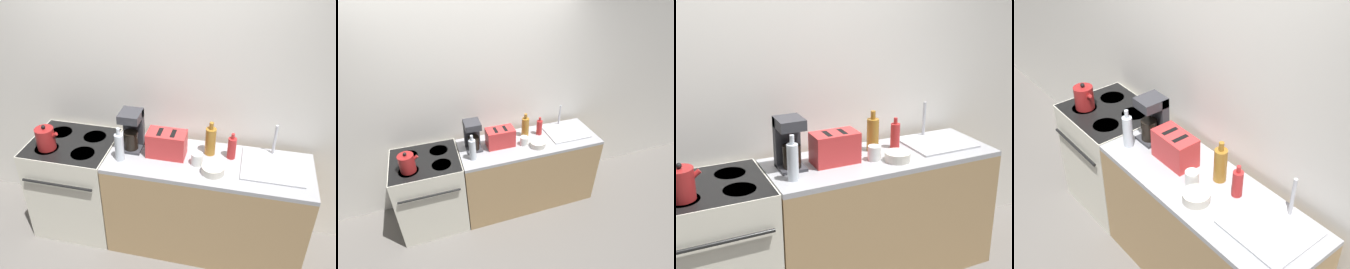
% 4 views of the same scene
% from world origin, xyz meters
% --- Properties ---
extents(ground_plane, '(12.00, 12.00, 0.00)m').
position_xyz_m(ground_plane, '(0.00, 0.00, 0.00)').
color(ground_plane, slate).
extents(wall_back, '(8.00, 0.05, 2.60)m').
position_xyz_m(wall_back, '(0.00, 0.69, 1.30)').
color(wall_back, silver).
rests_on(wall_back, ground_plane).
extents(stove, '(0.73, 0.67, 0.93)m').
position_xyz_m(stove, '(-0.61, 0.31, 0.47)').
color(stove, silver).
rests_on(stove, ground_plane).
extents(counter_block, '(1.66, 0.60, 0.93)m').
position_xyz_m(counter_block, '(0.59, 0.30, 0.46)').
color(counter_block, tan).
rests_on(counter_block, ground_plane).
extents(kettle, '(0.20, 0.16, 0.22)m').
position_xyz_m(kettle, '(-0.77, 0.19, 1.02)').
color(kettle, maroon).
rests_on(kettle, stove).
extents(toaster, '(0.31, 0.18, 0.21)m').
position_xyz_m(toaster, '(0.24, 0.32, 1.03)').
color(toaster, red).
rests_on(toaster, counter_block).
extents(coffee_maker, '(0.17, 0.19, 0.35)m').
position_xyz_m(coffee_maker, '(-0.07, 0.37, 1.10)').
color(coffee_maker, '#333338').
rests_on(coffee_maker, counter_block).
extents(sink_tray, '(0.48, 0.43, 0.28)m').
position_xyz_m(sink_tray, '(1.09, 0.35, 0.94)').
color(sink_tray, '#B7B7BC').
rests_on(sink_tray, counter_block).
extents(bottle_clear, '(0.07, 0.07, 0.29)m').
position_xyz_m(bottle_clear, '(-0.11, 0.17, 1.05)').
color(bottle_clear, silver).
rests_on(bottle_clear, counter_block).
extents(bottle_red, '(0.07, 0.07, 0.23)m').
position_xyz_m(bottle_red, '(0.76, 0.40, 1.02)').
color(bottle_red, '#B72828').
rests_on(bottle_red, counter_block).
extents(bottle_amber, '(0.09, 0.09, 0.30)m').
position_xyz_m(bottle_amber, '(0.58, 0.42, 1.05)').
color(bottle_amber, '#9E6B23').
rests_on(bottle_amber, counter_block).
extents(cup_white, '(0.09, 0.09, 0.10)m').
position_xyz_m(cup_white, '(0.50, 0.25, 0.98)').
color(cup_white, white).
rests_on(cup_white, counter_block).
extents(bowl, '(0.18, 0.18, 0.06)m').
position_xyz_m(bowl, '(0.64, 0.17, 0.96)').
color(bowl, beige).
rests_on(bowl, counter_block).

